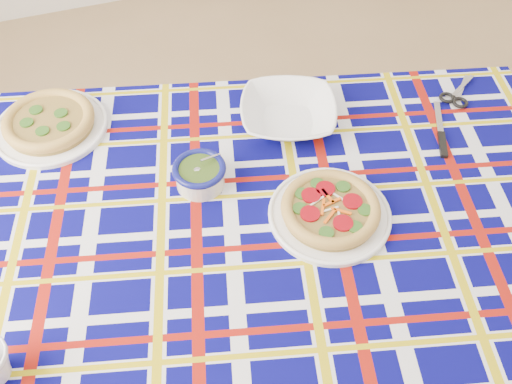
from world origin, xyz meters
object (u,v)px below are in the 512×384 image
object	(u,v)px
main_focaccia_plate	(330,209)
pesto_bowl	(200,173)
dining_table	(264,229)
serving_bowl	(288,114)

from	to	relation	value
main_focaccia_plate	pesto_bowl	world-z (taller)	pesto_bowl
dining_table	pesto_bowl	bearing A→B (deg)	147.02
serving_bowl	main_focaccia_plate	bearing A→B (deg)	-93.92
main_focaccia_plate	serving_bowl	world-z (taller)	serving_bowl
serving_bowl	pesto_bowl	bearing A→B (deg)	-154.22
serving_bowl	dining_table	bearing A→B (deg)	-121.05
main_focaccia_plate	pesto_bowl	xyz separation A→B (m)	(-0.25, 0.19, 0.01)
dining_table	serving_bowl	world-z (taller)	serving_bowl
dining_table	pesto_bowl	distance (m)	0.20
main_focaccia_plate	serving_bowl	size ratio (longest dim) A/B	1.16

